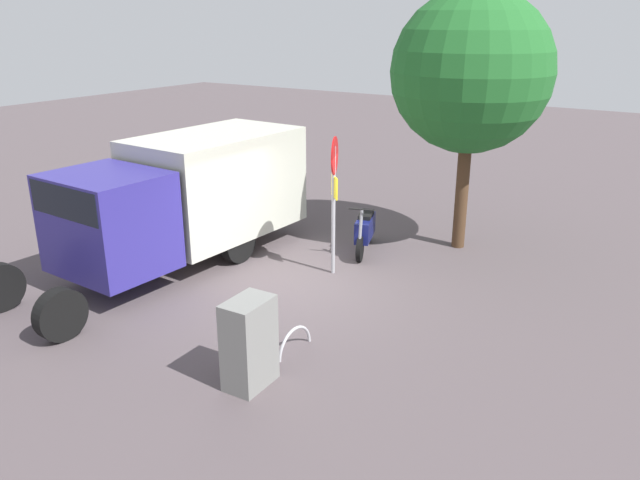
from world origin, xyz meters
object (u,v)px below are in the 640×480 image
at_px(box_truck_near, 183,194).
at_px(stop_sign, 334,184).
at_px(street_tree, 471,72).
at_px(utility_cabinet, 249,343).
at_px(motorcycle, 365,229).
at_px(bike_rack_hoop, 295,351).

bearing_deg(box_truck_near, stop_sign, 113.19).
bearing_deg(street_tree, box_truck_near, -48.72).
relative_size(box_truck_near, utility_cabinet, 5.32).
relative_size(stop_sign, street_tree, 0.50).
height_order(motorcycle, stop_sign, stop_sign).
bearing_deg(bike_rack_hoop, stop_sign, -159.12).
relative_size(motorcycle, utility_cabinet, 1.29).
xyz_separation_m(stop_sign, utility_cabinet, (4.27, 1.20, -1.25)).
xyz_separation_m(box_truck_near, street_tree, (-4.11, 4.68, 2.45)).
bearing_deg(bike_rack_hoop, box_truck_near, -114.96).
xyz_separation_m(street_tree, bike_rack_hoop, (6.10, -0.42, -3.97)).
xyz_separation_m(motorcycle, stop_sign, (1.51, 0.09, 1.40)).
bearing_deg(utility_cabinet, bike_rack_hoop, -179.87).
relative_size(box_truck_near, street_tree, 1.25).
height_order(street_tree, bike_rack_hoop, street_tree).
height_order(box_truck_near, bike_rack_hoop, box_truck_near).
bearing_deg(motorcycle, utility_cabinet, -7.20).
relative_size(box_truck_near, stop_sign, 2.48).
distance_m(motorcycle, stop_sign, 2.06).
bearing_deg(stop_sign, box_truck_near, -69.55).
distance_m(motorcycle, bike_rack_hoop, 4.84).
xyz_separation_m(street_tree, utility_cabinet, (7.24, -0.41, -3.30)).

